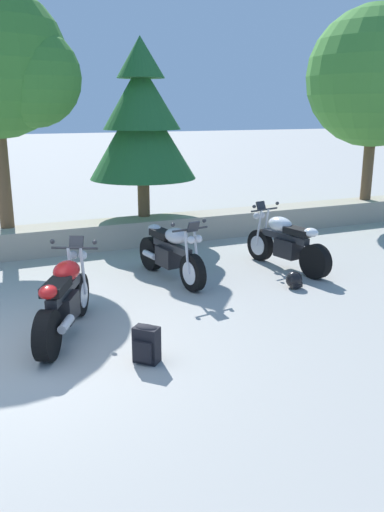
{
  "coord_description": "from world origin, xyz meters",
  "views": [
    {
      "loc": [
        -0.32,
        -6.23,
        2.92
      ],
      "look_at": [
        2.95,
        1.2,
        0.65
      ],
      "focal_mm": 37.16,
      "sensor_mm": 36.0,
      "label": 1
    }
  ],
  "objects_px": {
    "motorcycle_silver_centre": "(171,253)",
    "leafy_tree_far_left": "(0,66)",
    "motorcycle_white_far_right": "(286,243)",
    "leafy_tree_mid_right": "(384,80)",
    "motorcycle_red_near_left": "(65,300)",
    "rider_backpack": "(146,343)",
    "rider_helmet": "(294,280)",
    "pine_tree_mid_left": "(142,120)"
  },
  "relations": [
    {
      "from": "rider_helmet",
      "to": "motorcycle_silver_centre",
      "type": "bearing_deg",
      "value": 144.32
    },
    {
      "from": "motorcycle_red_near_left",
      "to": "leafy_tree_far_left",
      "type": "height_order",
      "value": "leafy_tree_far_left"
    },
    {
      "from": "rider_backpack",
      "to": "leafy_tree_mid_right",
      "type": "relative_size",
      "value": 0.1
    },
    {
      "from": "motorcycle_white_far_right",
      "to": "leafy_tree_far_left",
      "type": "xyz_separation_m",
      "value": [
        -4.51,
        3.15,
        3.21
      ]
    },
    {
      "from": "motorcycle_silver_centre",
      "to": "rider_backpack",
      "type": "xyz_separation_m",
      "value": [
        -1.43,
        -2.81,
        -0.24
      ]
    },
    {
      "from": "leafy_tree_far_left",
      "to": "rider_helmet",
      "type": "bearing_deg",
      "value": -46.01
    },
    {
      "from": "rider_backpack",
      "to": "leafy_tree_mid_right",
      "type": "bearing_deg",
      "value": 33.4
    },
    {
      "from": "pine_tree_mid_left",
      "to": "motorcycle_silver_centre",
      "type": "bearing_deg",
      "value": -99.91
    },
    {
      "from": "motorcycle_white_far_right",
      "to": "leafy_tree_mid_right",
      "type": "distance_m",
      "value": 6.31
    },
    {
      "from": "motorcycle_red_near_left",
      "to": "pine_tree_mid_left",
      "type": "distance_m",
      "value": 5.78
    },
    {
      "from": "motorcycle_red_near_left",
      "to": "rider_backpack",
      "type": "relative_size",
      "value": 4.06
    },
    {
      "from": "motorcycle_white_far_right",
      "to": "leafy_tree_mid_right",
      "type": "relative_size",
      "value": 0.42
    },
    {
      "from": "leafy_tree_mid_right",
      "to": "leafy_tree_far_left",
      "type": "bearing_deg",
      "value": 178.35
    },
    {
      "from": "motorcycle_red_near_left",
      "to": "rider_helmet",
      "type": "height_order",
      "value": "motorcycle_red_near_left"
    },
    {
      "from": "motorcycle_white_far_right",
      "to": "leafy_tree_mid_right",
      "type": "height_order",
      "value": "leafy_tree_mid_right"
    },
    {
      "from": "motorcycle_white_far_right",
      "to": "rider_helmet",
      "type": "relative_size",
      "value": 7.32
    },
    {
      "from": "motorcycle_red_near_left",
      "to": "leafy_tree_mid_right",
      "type": "height_order",
      "value": "leafy_tree_mid_right"
    },
    {
      "from": "motorcycle_red_near_left",
      "to": "motorcycle_white_far_right",
      "type": "bearing_deg",
      "value": 17.68
    },
    {
      "from": "motorcycle_silver_centre",
      "to": "leafy_tree_far_left",
      "type": "distance_m",
      "value": 4.92
    },
    {
      "from": "rider_backpack",
      "to": "rider_helmet",
      "type": "height_order",
      "value": "rider_backpack"
    },
    {
      "from": "motorcycle_red_near_left",
      "to": "leafy_tree_mid_right",
      "type": "bearing_deg",
      "value": 25.35
    },
    {
      "from": "motorcycle_red_near_left",
      "to": "rider_helmet",
      "type": "xyz_separation_m",
      "value": [
        3.88,
        0.37,
        -0.35
      ]
    },
    {
      "from": "motorcycle_red_near_left",
      "to": "leafy_tree_far_left",
      "type": "bearing_deg",
      "value": 91.92
    },
    {
      "from": "leafy_tree_far_left",
      "to": "motorcycle_red_near_left",
      "type": "bearing_deg",
      "value": -88.08
    },
    {
      "from": "motorcycle_white_far_right",
      "to": "pine_tree_mid_left",
      "type": "distance_m",
      "value": 4.26
    },
    {
      "from": "motorcycle_white_far_right",
      "to": "rider_helmet",
      "type": "bearing_deg",
      "value": -115.42
    },
    {
      "from": "leafy_tree_mid_right",
      "to": "motorcycle_white_far_right",
      "type": "bearing_deg",
      "value": -148.25
    },
    {
      "from": "motorcycle_silver_centre",
      "to": "motorcycle_white_far_right",
      "type": "relative_size",
      "value": 1.0
    },
    {
      "from": "motorcycle_white_far_right",
      "to": "rider_backpack",
      "type": "relative_size",
      "value": 4.36
    },
    {
      "from": "motorcycle_red_near_left",
      "to": "leafy_tree_mid_right",
      "type": "relative_size",
      "value": 0.39
    },
    {
      "from": "rider_backpack",
      "to": "pine_tree_mid_left",
      "type": "relative_size",
      "value": 0.12
    },
    {
      "from": "rider_helmet",
      "to": "leafy_tree_far_left",
      "type": "relative_size",
      "value": 0.06
    },
    {
      "from": "motorcycle_red_near_left",
      "to": "leafy_tree_mid_right",
      "type": "distance_m",
      "value": 10.46
    },
    {
      "from": "rider_helmet",
      "to": "pine_tree_mid_left",
      "type": "xyz_separation_m",
      "value": [
        -1.2,
        4.27,
        2.53
      ]
    },
    {
      "from": "motorcycle_red_near_left",
      "to": "motorcycle_silver_centre",
      "type": "height_order",
      "value": "same"
    },
    {
      "from": "rider_backpack",
      "to": "leafy_tree_mid_right",
      "type": "height_order",
      "value": "leafy_tree_mid_right"
    },
    {
      "from": "motorcycle_red_near_left",
      "to": "leafy_tree_far_left",
      "type": "xyz_separation_m",
      "value": [
        -0.15,
        4.54,
        3.21
      ]
    },
    {
      "from": "motorcycle_silver_centre",
      "to": "rider_backpack",
      "type": "height_order",
      "value": "motorcycle_silver_centre"
    },
    {
      "from": "motorcycle_red_near_left",
      "to": "rider_helmet",
      "type": "bearing_deg",
      "value": 5.41
    },
    {
      "from": "motorcycle_silver_centre",
      "to": "leafy_tree_far_left",
      "type": "bearing_deg",
      "value": 128.12
    },
    {
      "from": "motorcycle_red_near_left",
      "to": "leafy_tree_far_left",
      "type": "distance_m",
      "value": 5.56
    },
    {
      "from": "rider_helmet",
      "to": "leafy_tree_mid_right",
      "type": "relative_size",
      "value": 0.06
    }
  ]
}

